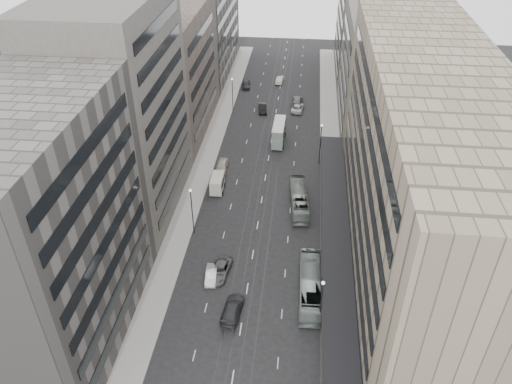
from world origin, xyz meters
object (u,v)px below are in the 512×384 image
at_px(double_decker, 279,132).
at_px(sedan_1, 211,275).
at_px(bus_far, 299,200).
at_px(sedan_2, 220,270).
at_px(panel_van, 217,183).
at_px(bus_near, 310,286).

height_order(double_decker, sedan_1, double_decker).
distance_m(bus_far, sedan_2, 20.06).
height_order(panel_van, sedan_1, panel_van).
height_order(bus_far, sedan_1, bus_far).
relative_size(bus_near, bus_far, 1.08).
relative_size(double_decker, sedan_2, 1.45).
distance_m(double_decker, sedan_2, 39.39).
bearing_deg(bus_near, sedan_1, -8.19).
distance_m(bus_near, bus_far, 19.86).
bearing_deg(sedan_2, bus_far, 65.57).
bearing_deg(bus_near, bus_far, -84.96).
xyz_separation_m(double_decker, sedan_2, (-5.67, -38.95, -1.58)).
distance_m(double_decker, panel_van, 20.74).
bearing_deg(panel_van, double_decker, 61.47).
bearing_deg(bus_near, double_decker, -81.74).
bearing_deg(panel_van, bus_far, -14.81).
height_order(panel_van, sedan_2, panel_van).
distance_m(bus_near, sedan_2, 12.98).
height_order(double_decker, panel_van, double_decker).
height_order(sedan_1, sedan_2, sedan_2).
relative_size(double_decker, panel_van, 1.73).
distance_m(bus_near, panel_van, 28.43).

